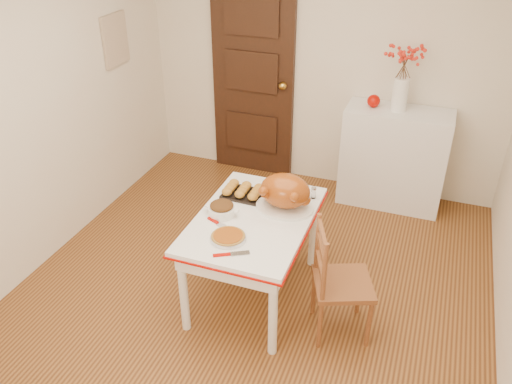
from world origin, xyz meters
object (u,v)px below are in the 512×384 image
at_px(chair_oak, 343,281).
at_px(turkey_platter, 285,193).
at_px(pumpkin_pie, 228,237).
at_px(kitchen_table, 254,257).
at_px(sideboard, 393,158).

distance_m(chair_oak, turkey_platter, 0.73).
height_order(chair_oak, turkey_platter, turkey_platter).
bearing_deg(chair_oak, pumpkin_pie, 80.74).
distance_m(kitchen_table, pumpkin_pie, 0.48).
height_order(sideboard, chair_oak, sideboard).
bearing_deg(turkey_platter, pumpkin_pie, -104.79).
xyz_separation_m(sideboard, kitchen_table, (-0.77, -1.72, -0.13)).
relative_size(chair_oak, turkey_platter, 2.04).
bearing_deg(chair_oak, sideboard, -24.14).
height_order(chair_oak, pumpkin_pie, chair_oak).
bearing_deg(pumpkin_pie, chair_oak, 12.47).
xyz_separation_m(chair_oak, turkey_platter, (-0.52, 0.32, 0.40)).
height_order(kitchen_table, turkey_platter, turkey_platter).
relative_size(sideboard, kitchen_table, 0.82).
bearing_deg(kitchen_table, sideboard, 65.94).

